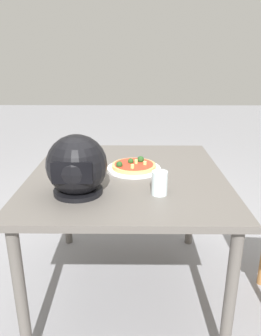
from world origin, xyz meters
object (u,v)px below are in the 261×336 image
object	(u,v)px
dining_table	(127,188)
pizza	(134,165)
drinking_glass	(160,183)
motorcycle_helmet	(77,166)

from	to	relation	value
dining_table	pizza	world-z (taller)	pizza
pizza	drinking_glass	size ratio (longest dim) A/B	2.20
motorcycle_helmet	drinking_glass	xyz separation A→B (m)	(-0.36, 0.01, -0.07)
pizza	dining_table	bearing A→B (deg)	60.15
dining_table	motorcycle_helmet	size ratio (longest dim) A/B	4.09
pizza	drinking_glass	xyz separation A→B (m)	(-0.11, 0.32, 0.03)
motorcycle_helmet	drinking_glass	world-z (taller)	motorcycle_helmet
pizza	motorcycle_helmet	size ratio (longest dim) A/B	0.88
dining_table	motorcycle_helmet	world-z (taller)	motorcycle_helmet
dining_table	drinking_glass	xyz separation A→B (m)	(-0.15, 0.26, 0.13)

